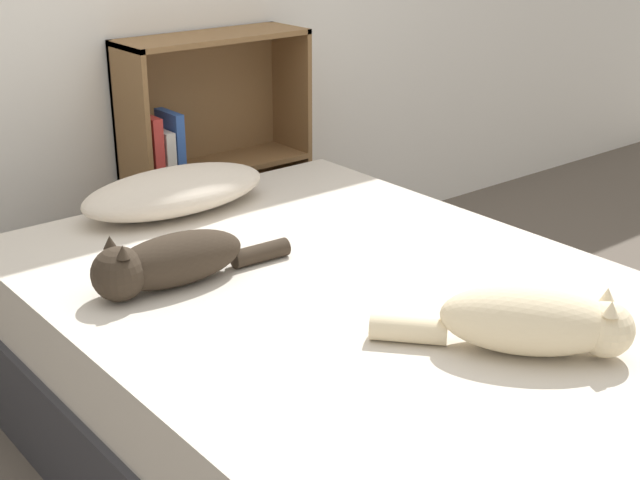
% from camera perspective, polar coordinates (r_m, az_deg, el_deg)
% --- Properties ---
extents(ground_plane, '(8.00, 8.00, 0.00)m').
position_cam_1_polar(ground_plane, '(2.62, 2.23, -13.98)').
color(ground_plane, brown).
extents(bed, '(1.45, 2.09, 0.53)m').
position_cam_1_polar(bed, '(2.47, 2.31, -9.05)').
color(bed, '#333338').
rests_on(bed, ground_plane).
extents(pillow, '(0.65, 0.32, 0.13)m').
position_cam_1_polar(pillow, '(2.95, -9.27, 3.12)').
color(pillow, beige).
rests_on(pillow, bed).
extents(cat_light, '(0.46, 0.50, 0.16)m').
position_cam_1_polar(cat_light, '(2.08, 13.54, -5.12)').
color(cat_light, beige).
rests_on(cat_light, bed).
extents(cat_dark, '(0.59, 0.17, 0.16)m').
position_cam_1_polar(cat_dark, '(2.38, -9.86, -1.44)').
color(cat_dark, '#33281E').
rests_on(cat_dark, bed).
extents(bookshelf, '(0.74, 0.26, 1.01)m').
position_cam_1_polar(bookshelf, '(3.55, -7.26, 5.06)').
color(bookshelf, brown).
rests_on(bookshelf, ground_plane).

